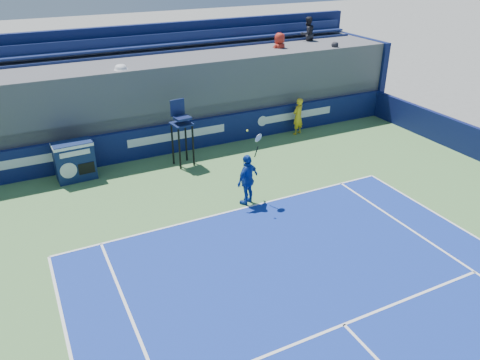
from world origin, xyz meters
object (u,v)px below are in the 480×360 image
match_clock (74,160)px  ball_person (298,116)px  umpire_chair (181,126)px  tennis_player (248,179)px

match_clock → ball_person: bearing=1.7°
umpire_chair → tennis_player: (0.81, -3.71, -0.67)m
ball_person → tennis_player: (-4.76, -4.49, 0.05)m
umpire_chair → tennis_player: bearing=-77.7°
umpire_chair → tennis_player: 3.85m
umpire_chair → ball_person: bearing=8.0°
ball_person → umpire_chair: umpire_chair is taller
match_clock → tennis_player: tennis_player is taller
match_clock → tennis_player: bearing=-42.5°
ball_person → umpire_chair: size_ratio=0.65×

